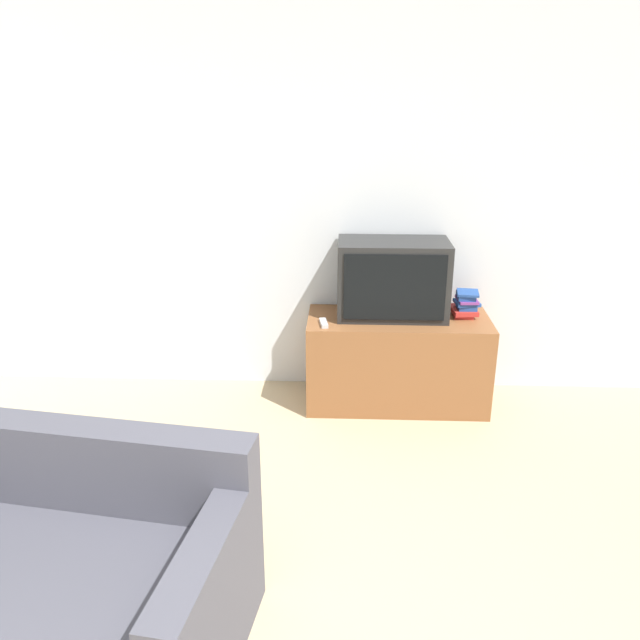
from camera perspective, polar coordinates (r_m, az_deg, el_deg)
wall_back at (r=4.30m, az=2.47°, el=10.25°), size 9.00×0.06×2.60m
tv_stand at (r=4.30m, az=7.08°, el=-3.71°), size 1.21×0.53×0.62m
television at (r=4.16m, az=6.69°, el=3.76°), size 0.72×0.41×0.51m
couch at (r=2.83m, az=-24.64°, el=-20.76°), size 1.73×1.08×0.79m
book_stack at (r=4.28m, az=13.19°, el=1.42°), size 0.19×0.22×0.17m
remote_on_stand at (r=4.03m, az=0.38°, el=-0.28°), size 0.07×0.15×0.02m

